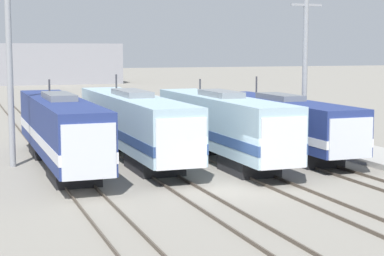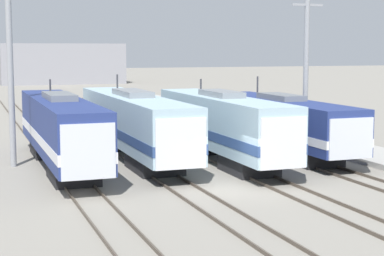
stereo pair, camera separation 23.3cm
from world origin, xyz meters
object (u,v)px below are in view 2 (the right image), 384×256
object	(u,v)px
locomotive_far_left	(61,130)
catenary_tower_right	(306,66)
locomotive_center_left	(135,124)
catenary_tower_left	(10,69)
locomotive_center_right	(224,126)
locomotive_far_right	(284,124)

from	to	relation	value
locomotive_far_left	catenary_tower_right	world-z (taller)	catenary_tower_right
locomotive_center_left	catenary_tower_left	distance (m)	8.20
locomotive_center_left	catenary_tower_right	size ratio (longest dim) A/B	1.71
locomotive_center_left	locomotive_center_right	size ratio (longest dim) A/B	1.17
locomotive_far_left	locomotive_far_right	distance (m)	14.35
locomotive_center_left	locomotive_far_right	size ratio (longest dim) A/B	1.16
locomotive_far_left	locomotive_far_right	bearing A→B (deg)	-0.30
locomotive_center_left	catenary_tower_right	bearing A→B (deg)	-0.82
locomotive_center_left	catenary_tower_left	world-z (taller)	catenary_tower_left
locomotive_far_left	locomotive_center_left	size ratio (longest dim) A/B	0.94
locomotive_far_right	locomotive_far_left	bearing A→B (deg)	179.70
catenary_tower_left	catenary_tower_right	xyz separation A→B (m)	(19.38, 0.00, 0.00)
locomotive_center_right	catenary_tower_right	bearing A→B (deg)	22.19
locomotive_far_left	catenary_tower_left	distance (m)	4.65
locomotive_far_left	locomotive_center_left	xyz separation A→B (m)	(4.78, 1.70, -0.01)
catenary_tower_left	locomotive_far_left	bearing A→B (deg)	-30.31
locomotive_far_left	catenary_tower_left	world-z (taller)	catenary_tower_left
locomotive_center_right	locomotive_far_right	distance (m)	4.97
locomotive_center_right	catenary_tower_right	size ratio (longest dim) A/B	1.46
locomotive_far_left	locomotive_center_right	distance (m)	9.67
catenary_tower_left	locomotive_center_right	bearing A→B (deg)	-13.55
locomotive_far_left	locomotive_center_right	bearing A→B (deg)	-8.36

